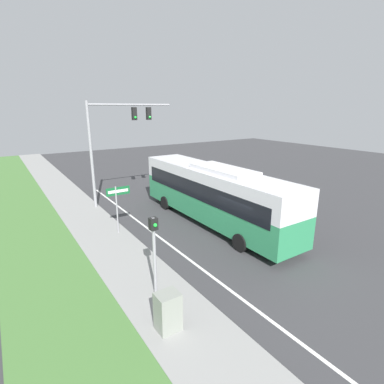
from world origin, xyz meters
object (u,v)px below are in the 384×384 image
object	(u,v)px
utility_cabinet	(168,311)
bus	(213,192)
street_sign	(118,201)
signal_gantry	(115,133)
pedestrian_signal	(154,245)

from	to	relation	value
utility_cabinet	bus	bearing A→B (deg)	44.35
utility_cabinet	street_sign	bearing A→B (deg)	79.93
bus	signal_gantry	bearing A→B (deg)	117.30
bus	street_sign	world-z (taller)	bus
signal_gantry	pedestrian_signal	distance (m)	12.36
bus	street_sign	size ratio (longest dim) A/B	4.46
signal_gantry	utility_cabinet	distance (m)	14.63
signal_gantry	street_sign	distance (m)	6.48
signal_gantry	utility_cabinet	xyz separation A→B (m)	(-3.43, -13.51, -4.44)
pedestrian_signal	utility_cabinet	size ratio (longest dim) A/B	2.49
bus	street_sign	xyz separation A→B (m)	(-5.45, 1.48, -0.02)
street_sign	utility_cabinet	world-z (taller)	street_sign
bus	utility_cabinet	world-z (taller)	bus
street_sign	utility_cabinet	xyz separation A→B (m)	(-1.46, -8.24, -1.22)
bus	utility_cabinet	bearing A→B (deg)	-135.65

